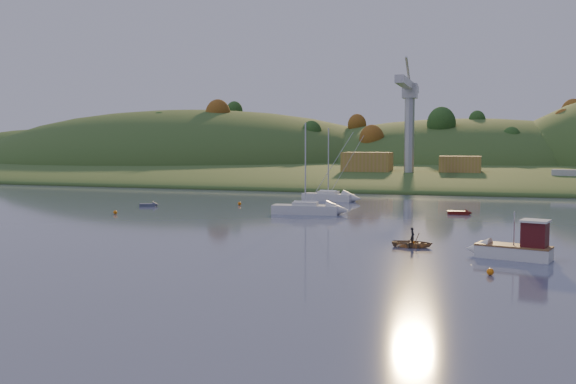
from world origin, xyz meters
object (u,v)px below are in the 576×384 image
(sailboat_near, at_px, (305,208))
(red_tender, at_px, (463,213))
(fishing_boat, at_px, (508,247))
(grey_dinghy, at_px, (152,205))
(sailboat_far, at_px, (328,196))
(canoe, at_px, (412,243))

(sailboat_near, bearing_deg, red_tender, 10.52)
(fishing_boat, distance_m, grey_dinghy, 56.96)
(sailboat_far, distance_m, grey_dinghy, 28.04)
(sailboat_near, bearing_deg, canoe, -60.03)
(red_tender, bearing_deg, grey_dinghy, 178.30)
(sailboat_near, height_order, red_tender, sailboat_near)
(sailboat_near, distance_m, canoe, 28.25)
(sailboat_near, xyz_separation_m, red_tender, (19.61, 5.67, -0.54))
(sailboat_near, height_order, canoe, sailboat_near)
(fishing_boat, bearing_deg, grey_dinghy, -15.63)
(canoe, bearing_deg, fishing_boat, -109.27)
(sailboat_near, bearing_deg, fishing_boat, -52.76)
(red_tender, distance_m, grey_dinghy, 44.06)
(fishing_boat, relative_size, red_tender, 2.18)
(sailboat_far, bearing_deg, grey_dinghy, -131.65)
(sailboat_near, bearing_deg, sailboat_far, 89.80)
(sailboat_far, bearing_deg, red_tender, -21.97)
(sailboat_near, distance_m, red_tender, 20.42)
(red_tender, height_order, grey_dinghy, red_tender)
(fishing_boat, xyz_separation_m, grey_dinghy, (-48.72, 29.50, -0.73))
(sailboat_near, relative_size, canoe, 3.33)
(sailboat_near, distance_m, sailboat_far, 20.08)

